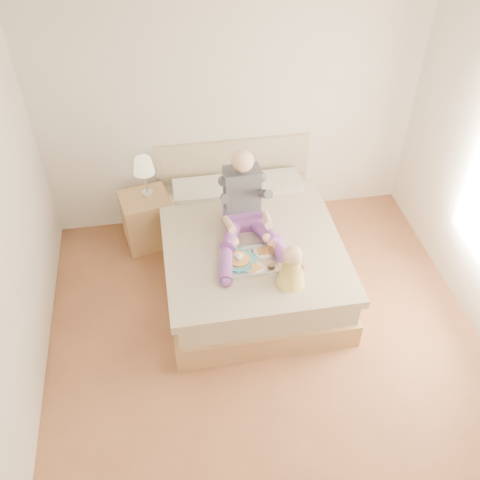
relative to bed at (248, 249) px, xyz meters
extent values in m
cube|color=brown|center=(0.00, -1.08, -0.32)|extent=(4.00, 4.20, 0.01)
cube|color=white|center=(0.00, -1.08, 2.38)|extent=(4.00, 4.20, 0.02)
cube|color=#EFE3CE|center=(0.00, 1.02, 1.03)|extent=(4.00, 0.02, 2.70)
cube|color=#9B7548|center=(0.00, -0.07, -0.18)|extent=(1.68, 2.13, 0.28)
cube|color=tan|center=(0.00, -0.07, 0.08)|extent=(1.60, 2.05, 0.24)
cube|color=tan|center=(0.00, -0.22, 0.25)|extent=(1.70, 1.80, 0.09)
cube|color=beige|center=(-0.38, 0.68, 0.27)|extent=(0.62, 0.40, 0.14)
cube|color=beige|center=(0.38, 0.68, 0.27)|extent=(0.62, 0.40, 0.14)
cube|color=tan|center=(0.00, 1.01, 0.18)|extent=(1.70, 0.08, 1.00)
cube|color=#9B7548|center=(-1.00, 0.66, -0.01)|extent=(0.58, 0.54, 0.61)
cylinder|color=silver|center=(-0.96, 0.69, 0.32)|extent=(0.12, 0.12, 0.04)
cylinder|color=silver|center=(-0.96, 0.69, 0.46)|extent=(0.02, 0.02, 0.25)
cone|color=#FFF7C7|center=(-0.96, 0.69, 0.67)|extent=(0.22, 0.22, 0.16)
cube|color=#763B95|center=(-0.04, 0.08, 0.38)|extent=(0.36, 0.29, 0.17)
cube|color=#34343B|center=(-0.04, 0.14, 0.67)|extent=(0.34, 0.21, 0.46)
sphere|color=#F3BB97|center=(-0.04, 0.11, 1.01)|extent=(0.21, 0.21, 0.21)
cylinder|color=#763B95|center=(-0.19, -0.15, 0.37)|extent=(0.30, 0.51, 0.21)
cylinder|color=#763B95|center=(-0.30, -0.51, 0.35)|extent=(0.19, 0.45, 0.12)
sphere|color=#763B95|center=(-0.34, -0.72, 0.35)|extent=(0.10, 0.10, 0.10)
cylinder|color=#34343B|center=(-0.23, 0.00, 0.69)|extent=(0.11, 0.29, 0.23)
cylinder|color=#F3BB97|center=(-0.22, -0.18, 0.52)|extent=(0.10, 0.30, 0.15)
sphere|color=#F3BB97|center=(-0.19, -0.32, 0.43)|extent=(0.08, 0.08, 0.08)
cylinder|color=#763B95|center=(0.11, -0.15, 0.37)|extent=(0.31, 0.51, 0.21)
cylinder|color=#763B95|center=(0.23, -0.50, 0.35)|extent=(0.20, 0.45, 0.12)
sphere|color=#763B95|center=(0.27, -0.71, 0.35)|extent=(0.10, 0.10, 0.10)
cylinder|color=#34343B|center=(0.15, 0.01, 0.69)|extent=(0.12, 0.29, 0.23)
cylinder|color=#F3BB97|center=(0.14, -0.17, 0.52)|extent=(0.10, 0.30, 0.15)
sphere|color=#F3BB97|center=(0.11, -0.32, 0.43)|extent=(0.08, 0.08, 0.08)
cube|color=silver|center=(-0.07, -0.47, 0.30)|extent=(0.51, 0.40, 0.01)
cylinder|color=teal|center=(-0.17, -0.46, 0.31)|extent=(0.30, 0.30, 0.02)
cylinder|color=gold|center=(-0.17, -0.46, 0.33)|extent=(0.20, 0.20, 0.02)
cylinder|color=white|center=(-0.24, -0.32, 0.36)|extent=(0.09, 0.09, 0.10)
torus|color=white|center=(-0.18, -0.32, 0.36)|extent=(0.02, 0.07, 0.07)
cylinder|color=#9C684C|center=(-0.24, -0.32, 0.41)|extent=(0.08, 0.08, 0.01)
cylinder|color=white|center=(0.06, -0.39, 0.31)|extent=(0.17, 0.17, 0.01)
cube|color=gold|center=(0.06, -0.39, 0.33)|extent=(0.09, 0.08, 0.02)
cylinder|color=white|center=(-0.05, -0.59, 0.31)|extent=(0.17, 0.17, 0.01)
ellipsoid|color=red|center=(-0.02, -0.60, 0.33)|extent=(0.04, 0.04, 0.01)
cylinder|color=white|center=(0.14, -0.40, 0.37)|extent=(0.08, 0.08, 0.13)
cylinder|color=orange|center=(0.14, -0.40, 0.37)|extent=(0.07, 0.07, 0.13)
cylinder|color=white|center=(0.10, -0.59, 0.33)|extent=(0.08, 0.08, 0.04)
cylinder|color=#452709|center=(0.10, -0.59, 0.33)|extent=(0.07, 0.07, 0.03)
cone|color=#E3CC47|center=(0.23, -0.79, 0.43)|extent=(0.25, 0.25, 0.28)
sphere|color=#F3BB97|center=(0.23, -0.79, 0.63)|extent=(0.17, 0.17, 0.17)
cylinder|color=#F3BB97|center=(0.20, -0.66, 0.34)|extent=(0.10, 0.20, 0.07)
sphere|color=#F3BB97|center=(0.20, -0.56, 0.34)|extent=(0.06, 0.06, 0.06)
cylinder|color=#F3BB97|center=(0.13, -0.77, 0.48)|extent=(0.09, 0.15, 0.12)
cylinder|color=#F3BB97|center=(0.29, -0.66, 0.34)|extent=(0.07, 0.20, 0.07)
sphere|color=#F3BB97|center=(0.31, -0.57, 0.34)|extent=(0.06, 0.06, 0.06)
cylinder|color=#F3BB97|center=(0.33, -0.79, 0.48)|extent=(0.07, 0.15, 0.12)
camera|label=1|loc=(-0.74, -3.89, 3.76)|focal=40.00mm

